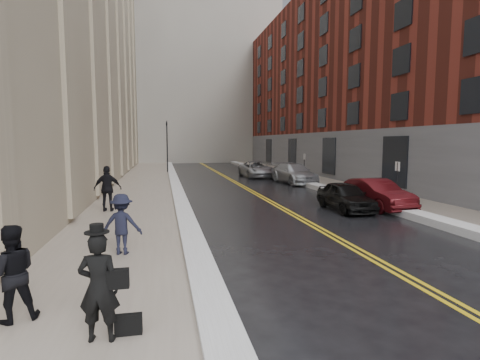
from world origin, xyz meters
name	(u,v)px	position (x,y,z in m)	size (l,w,h in m)	color
ground	(300,280)	(0.00, 0.00, 0.00)	(160.00, 160.00, 0.00)	black
sidewalk_left	(140,192)	(-4.50, 16.00, 0.07)	(4.00, 64.00, 0.15)	gray
sidewalk_right	(340,186)	(9.00, 16.00, 0.07)	(3.00, 64.00, 0.15)	gray
lane_stripe_a	(247,190)	(2.38, 16.00, 0.00)	(0.12, 64.00, 0.01)	gold
lane_stripe_b	(251,190)	(2.62, 16.00, 0.00)	(0.12, 64.00, 0.01)	gold
snow_ridge_left	(177,190)	(-2.20, 16.00, 0.13)	(0.70, 60.80, 0.26)	white
snow_ridge_right	(315,186)	(7.15, 16.00, 0.15)	(0.85, 60.80, 0.30)	white
building_right	(394,77)	(17.50, 23.00, 9.00)	(14.00, 50.00, 18.00)	maroon
tower_far_center	(185,1)	(1.00, 56.00, 26.00)	(28.00, 16.00, 52.00)	gray
tower_far_right	(249,46)	(14.00, 66.00, 22.00)	(22.00, 18.00, 44.00)	slate
tower_far_left	(113,4)	(-12.00, 72.00, 30.00)	(22.00, 18.00, 60.00)	slate
traffic_signal	(167,143)	(-2.60, 30.00, 3.08)	(0.18, 0.15, 5.20)	black
parking_sign_near	(397,180)	(7.90, 8.00, 1.36)	(0.06, 0.35, 2.23)	black
parking_sign_far	(304,165)	(7.90, 20.00, 1.36)	(0.06, 0.35, 2.23)	black
car_black	(345,196)	(5.20, 7.90, 0.66)	(1.56, 3.87, 1.32)	black
car_maroon	(375,194)	(6.80, 8.02, 0.71)	(1.50, 4.29, 1.41)	#420B0F
car_silver_near	(294,173)	(6.80, 19.21, 0.76)	(2.12, 5.22, 1.51)	#A7A9AF
car_silver_far	(256,169)	(5.20, 24.70, 0.71)	(2.36, 5.11, 1.42)	#9B9DA3
pedestrian_main	(99,287)	(-4.03, -2.14, 0.99)	(0.61, 0.40, 1.68)	black
pedestrian_a	(11,273)	(-5.58, -1.17, 0.97)	(0.80, 0.62, 1.65)	black
pedestrian_b	(122,224)	(-4.17, 2.42, 0.97)	(1.06, 0.61, 1.63)	black
pedestrian_c	(108,189)	(-5.42, 9.06, 1.14)	(1.16, 0.48, 1.98)	black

